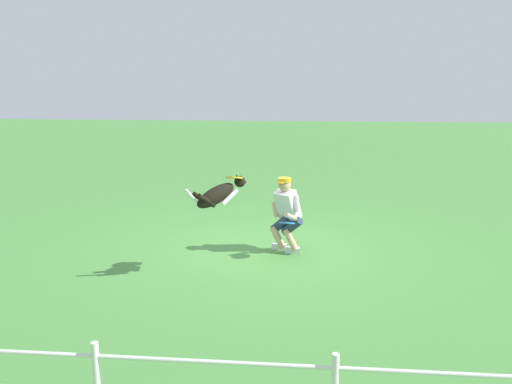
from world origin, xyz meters
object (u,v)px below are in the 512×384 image
dog (219,194)px  frisbee_flying (234,178)px  frisbee_held (287,223)px  person (286,212)px

dog → frisbee_flying: size_ratio=3.26×
frisbee_held → frisbee_flying: bearing=39.3°
person → frisbee_held: person is taller
dog → frisbee_held: bearing=-1.4°
person → dog: 1.63m
dog → frisbee_flying: (-0.20, -0.18, 0.22)m
person → frisbee_flying: frisbee_flying is taller
person → frisbee_held: 0.40m
frisbee_flying → frisbee_held: (-0.78, -0.64, -0.86)m
frisbee_flying → frisbee_held: bearing=-140.7°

